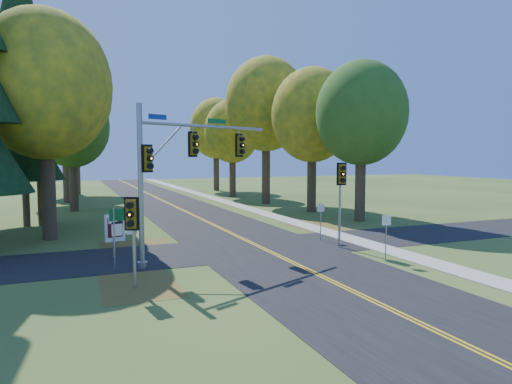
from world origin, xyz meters
name	(u,v)px	position (x,y,z in m)	size (l,w,h in m)	color
ground	(275,254)	(0.00, 0.00, 0.00)	(160.00, 160.00, 0.00)	#2D4C1B
road_main	(275,254)	(0.00, 0.00, 0.01)	(8.00, 160.00, 0.02)	black
road_cross	(260,247)	(0.00, 2.00, 0.01)	(60.00, 6.00, 0.02)	black
centerline_left	(273,254)	(-0.10, 0.00, 0.03)	(0.10, 160.00, 0.01)	gold
centerline_right	(276,254)	(0.10, 0.00, 0.03)	(0.10, 160.00, 0.01)	gold
sidewalk_east	(371,245)	(6.20, 0.00, 0.03)	(1.60, 160.00, 0.06)	#9E998E
leaf_patch_w_near	(139,249)	(-6.50, 4.00, 0.01)	(4.00, 6.00, 0.00)	brown
leaf_patch_e	(326,229)	(6.80, 6.00, 0.01)	(3.50, 8.00, 0.00)	brown
leaf_patch_w_far	(139,284)	(-7.50, -3.00, 0.01)	(3.00, 5.00, 0.00)	brown
tree_w_a	(46,86)	(-11.13, 9.38, 9.49)	(8.00, 8.00, 14.15)	#38281C
tree_e_a	(362,114)	(11.57, 8.77, 8.53)	(7.20, 7.20, 12.73)	#38281C
tree_w_b	(41,86)	(-11.72, 16.29, 10.37)	(8.60, 8.60, 15.38)	#38281C
tree_e_b	(313,116)	(10.97, 15.58, 8.90)	(7.60, 7.60, 13.33)	#38281C
tree_w_c	(73,126)	(-9.54, 24.47, 7.94)	(6.80, 6.80, 11.91)	#38281C
tree_e_c	(266,105)	(9.88, 23.69, 10.66)	(8.80, 8.80, 15.79)	#38281C
tree_w_d	(66,114)	(-10.13, 33.18, 9.78)	(8.20, 8.20, 14.56)	#38281C
tree_e_d	(233,132)	(9.26, 32.87, 8.24)	(7.00, 7.00, 12.32)	#38281C
tree_w_e	(76,119)	(-8.92, 44.09, 10.07)	(8.40, 8.40, 14.97)	#38281C
tree_e_e	(216,129)	(10.47, 43.58, 9.19)	(7.80, 7.80, 13.74)	#38281C
pine_c	(22,94)	(-13.00, 16.00, 9.69)	(5.60, 5.60, 20.56)	#38281C
traffic_mast	(178,163)	(-5.07, 0.34, 4.89)	(7.71, 3.80, 7.61)	gray
east_signal_pole	(341,183)	(4.14, 0.11, 3.67)	(0.55, 0.65, 4.84)	gray
ped_signal_pole	(132,221)	(-7.79, -3.71, 2.72)	(0.55, 0.66, 3.66)	gray
route_sign_cluster	(124,226)	(-7.73, -0.43, 2.05)	(1.34, 0.33, 2.92)	gray
info_kiosk	(115,228)	(-7.50, 6.99, 0.84)	(1.22, 0.45, 1.68)	white
reg_sign_e_north	(321,214)	(4.31, 2.58, 1.61)	(0.45, 0.09, 2.36)	gray
reg_sign_e_south	(386,229)	(4.38, -3.59, 1.63)	(0.45, 0.13, 2.39)	gray
reg_sign_w	(113,227)	(-8.00, 2.36, 1.60)	(0.44, 0.14, 2.34)	gray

